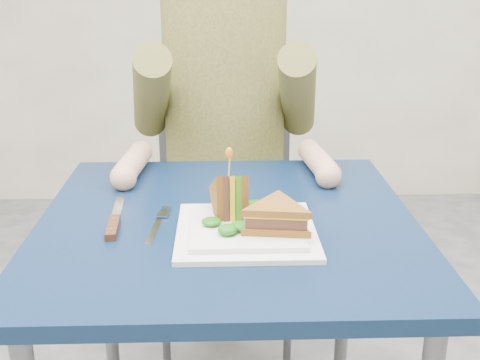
{
  "coord_description": "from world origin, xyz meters",
  "views": [
    {
      "loc": [
        -0.01,
        -1.11,
        1.21
      ],
      "look_at": [
        0.02,
        -0.03,
        0.82
      ],
      "focal_mm": 45.0,
      "sensor_mm": 36.0,
      "label": 1
    }
  ],
  "objects_px": {
    "chair": "(225,190)",
    "sandwich_upright": "(229,199)",
    "table": "(228,254)",
    "fork": "(157,225)",
    "knife": "(114,224)",
    "plate": "(246,229)",
    "sandwich_flat": "(277,217)",
    "diner": "(224,78)"
  },
  "relations": [
    {
      "from": "chair",
      "to": "fork",
      "type": "distance_m",
      "value": 0.74
    },
    {
      "from": "diner",
      "to": "plate",
      "type": "xyz_separation_m",
      "value": [
        0.03,
        -0.63,
        -0.18
      ]
    },
    {
      "from": "sandwich_flat",
      "to": "chair",
      "type": "bearing_deg",
      "value": 96.66
    },
    {
      "from": "sandwich_flat",
      "to": "table",
      "type": "bearing_deg",
      "value": 131.52
    },
    {
      "from": "diner",
      "to": "sandwich_upright",
      "type": "relative_size",
      "value": 5.61
    },
    {
      "from": "chair",
      "to": "plate",
      "type": "xyz_separation_m",
      "value": [
        0.03,
        -0.74,
        0.2
      ]
    },
    {
      "from": "knife",
      "to": "sandwich_flat",
      "type": "bearing_deg",
      "value": -12.24
    },
    {
      "from": "plate",
      "to": "chair",
      "type": "bearing_deg",
      "value": 92.65
    },
    {
      "from": "plate",
      "to": "sandwich_upright",
      "type": "relative_size",
      "value": 1.96
    },
    {
      "from": "fork",
      "to": "table",
      "type": "bearing_deg",
      "value": 15.17
    },
    {
      "from": "chair",
      "to": "sandwich_upright",
      "type": "height_order",
      "value": "chair"
    },
    {
      "from": "diner",
      "to": "sandwich_upright",
      "type": "distance_m",
      "value": 0.6
    },
    {
      "from": "chair",
      "to": "plate",
      "type": "height_order",
      "value": "chair"
    },
    {
      "from": "chair",
      "to": "fork",
      "type": "bearing_deg",
      "value": -101.06
    },
    {
      "from": "table",
      "to": "sandwich_upright",
      "type": "distance_m",
      "value": 0.14
    },
    {
      "from": "table",
      "to": "knife",
      "type": "xyz_separation_m",
      "value": [
        -0.22,
        -0.03,
        0.09
      ]
    },
    {
      "from": "chair",
      "to": "table",
      "type": "bearing_deg",
      "value": -90.0
    },
    {
      "from": "sandwich_upright",
      "to": "fork",
      "type": "height_order",
      "value": "sandwich_upright"
    },
    {
      "from": "table",
      "to": "chair",
      "type": "xyz_separation_m",
      "value": [
        0.0,
        0.66,
        -0.11
      ]
    },
    {
      "from": "sandwich_upright",
      "to": "chair",
      "type": "bearing_deg",
      "value": 90.31
    },
    {
      "from": "plate",
      "to": "sandwich_upright",
      "type": "xyz_separation_m",
      "value": [
        -0.03,
        0.05,
        0.05
      ]
    },
    {
      "from": "table",
      "to": "knife",
      "type": "relative_size",
      "value": 3.38
    },
    {
      "from": "sandwich_flat",
      "to": "sandwich_upright",
      "type": "relative_size",
      "value": 1.22
    },
    {
      "from": "plate",
      "to": "sandwich_upright",
      "type": "distance_m",
      "value": 0.07
    },
    {
      "from": "table",
      "to": "sandwich_upright",
      "type": "xyz_separation_m",
      "value": [
        0.0,
        -0.03,
        0.13
      ]
    },
    {
      "from": "plate",
      "to": "sandwich_flat",
      "type": "bearing_deg",
      "value": -24.44
    },
    {
      "from": "sandwich_flat",
      "to": "diner",
      "type": "bearing_deg",
      "value": 97.79
    },
    {
      "from": "table",
      "to": "fork",
      "type": "relative_size",
      "value": 4.18
    },
    {
      "from": "diner",
      "to": "knife",
      "type": "height_order",
      "value": "diner"
    },
    {
      "from": "diner",
      "to": "table",
      "type": "bearing_deg",
      "value": -90.0
    },
    {
      "from": "table",
      "to": "diner",
      "type": "distance_m",
      "value": 0.61
    },
    {
      "from": "chair",
      "to": "knife",
      "type": "xyz_separation_m",
      "value": [
        -0.22,
        -0.7,
        0.2
      ]
    },
    {
      "from": "table",
      "to": "chair",
      "type": "relative_size",
      "value": 0.81
    },
    {
      "from": "diner",
      "to": "fork",
      "type": "relative_size",
      "value": 4.15
    },
    {
      "from": "table",
      "to": "sandwich_upright",
      "type": "height_order",
      "value": "sandwich_upright"
    },
    {
      "from": "table",
      "to": "fork",
      "type": "bearing_deg",
      "value": -164.83
    },
    {
      "from": "knife",
      "to": "sandwich_upright",
      "type": "bearing_deg",
      "value": 0.73
    },
    {
      "from": "chair",
      "to": "sandwich_upright",
      "type": "xyz_separation_m",
      "value": [
        0.0,
        -0.69,
        0.24
      ]
    },
    {
      "from": "table",
      "to": "knife",
      "type": "distance_m",
      "value": 0.24
    },
    {
      "from": "sandwich_flat",
      "to": "fork",
      "type": "relative_size",
      "value": 0.9
    },
    {
      "from": "fork",
      "to": "diner",
      "type": "bearing_deg",
      "value": 76.9
    },
    {
      "from": "fork",
      "to": "sandwich_flat",
      "type": "bearing_deg",
      "value": -15.72
    }
  ]
}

